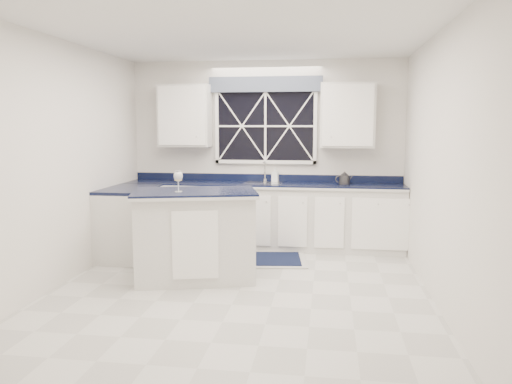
% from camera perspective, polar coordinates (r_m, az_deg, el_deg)
% --- Properties ---
extents(ground, '(4.50, 4.50, 0.00)m').
position_cam_1_polar(ground, '(5.47, -1.90, -11.17)').
color(ground, silver).
rests_on(ground, ground).
extents(back_wall, '(4.00, 0.10, 2.70)m').
position_cam_1_polar(back_wall, '(7.42, 1.12, 4.44)').
color(back_wall, silver).
rests_on(back_wall, ground).
extents(base_cabinets, '(3.99, 1.60, 0.90)m').
position_cam_1_polar(base_cabinets, '(7.12, -2.01, -3.00)').
color(base_cabinets, silver).
rests_on(base_cabinets, ground).
extents(countertop, '(3.98, 0.64, 0.04)m').
position_cam_1_polar(countertop, '(7.16, 0.81, 0.87)').
color(countertop, black).
rests_on(countertop, base_cabinets).
extents(dishwasher, '(0.60, 0.58, 0.82)m').
position_cam_1_polar(dishwasher, '(7.45, -7.62, -2.89)').
color(dishwasher, black).
rests_on(dishwasher, ground).
extents(window, '(1.65, 0.09, 1.26)m').
position_cam_1_polar(window, '(7.36, 1.08, 8.16)').
color(window, black).
rests_on(window, ground).
extents(upper_cabinets, '(3.10, 0.34, 0.90)m').
position_cam_1_polar(upper_cabinets, '(7.24, 0.96, 8.72)').
color(upper_cabinets, silver).
rests_on(upper_cabinets, ground).
extents(faucet, '(0.05, 0.20, 0.30)m').
position_cam_1_polar(faucet, '(7.33, 1.01, 2.44)').
color(faucet, '#B1B1B3').
rests_on(faucet, countertop).
extents(island, '(1.55, 1.16, 1.03)m').
position_cam_1_polar(island, '(5.78, -6.95, -4.86)').
color(island, silver).
rests_on(island, ground).
extents(rug, '(1.47, 1.00, 0.02)m').
position_cam_1_polar(rug, '(6.63, -0.26, -7.68)').
color(rug, '#B3B3AE').
rests_on(rug, ground).
extents(kettle, '(0.25, 0.18, 0.18)m').
position_cam_1_polar(kettle, '(7.12, 10.05, 1.54)').
color(kettle, '#303133').
rests_on(kettle, countertop).
extents(wine_glass, '(0.10, 0.10, 0.24)m').
position_cam_1_polar(wine_glass, '(5.59, -8.88, 1.71)').
color(wine_glass, silver).
rests_on(wine_glass, island).
extents(soap_bottle, '(0.10, 0.10, 0.20)m').
position_cam_1_polar(soap_bottle, '(7.34, 2.20, 2.00)').
color(soap_bottle, silver).
rests_on(soap_bottle, countertop).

